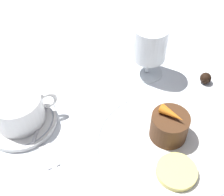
{
  "coord_description": "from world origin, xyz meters",
  "views": [
    {
      "loc": [
        -0.21,
        -0.29,
        0.46
      ],
      "look_at": [
        -0.08,
        0.07,
        0.04
      ],
      "focal_mm": 50.0,
      "sensor_mm": 36.0,
      "label": 1
    }
  ],
  "objects_px": {
    "coffee_cup": "(17,108)",
    "fork": "(57,174)",
    "dessert_cake": "(169,126)",
    "wine_glass": "(150,46)",
    "dinner_plate": "(166,147)"
  },
  "relations": [
    {
      "from": "dinner_plate",
      "to": "dessert_cake",
      "type": "relative_size",
      "value": 3.95
    },
    {
      "from": "wine_glass",
      "to": "fork",
      "type": "height_order",
      "value": "wine_glass"
    },
    {
      "from": "coffee_cup",
      "to": "fork",
      "type": "height_order",
      "value": "coffee_cup"
    },
    {
      "from": "fork",
      "to": "dessert_cake",
      "type": "height_order",
      "value": "dessert_cake"
    },
    {
      "from": "dinner_plate",
      "to": "wine_glass",
      "type": "xyz_separation_m",
      "value": [
        0.05,
        0.19,
        0.06
      ]
    },
    {
      "from": "wine_glass",
      "to": "dessert_cake",
      "type": "bearing_deg",
      "value": -102.66
    },
    {
      "from": "dessert_cake",
      "to": "fork",
      "type": "bearing_deg",
      "value": -179.01
    },
    {
      "from": "dinner_plate",
      "to": "fork",
      "type": "distance_m",
      "value": 0.19
    },
    {
      "from": "fork",
      "to": "dessert_cake",
      "type": "distance_m",
      "value": 0.2
    },
    {
      "from": "dinner_plate",
      "to": "wine_glass",
      "type": "bearing_deg",
      "value": 75.4
    },
    {
      "from": "fork",
      "to": "dinner_plate",
      "type": "bearing_deg",
      "value": -4.5
    },
    {
      "from": "coffee_cup",
      "to": "wine_glass",
      "type": "relative_size",
      "value": 1.03
    },
    {
      "from": "coffee_cup",
      "to": "fork",
      "type": "relative_size",
      "value": 0.69
    },
    {
      "from": "coffee_cup",
      "to": "wine_glass",
      "type": "bearing_deg",
      "value": 9.32
    },
    {
      "from": "fork",
      "to": "dessert_cake",
      "type": "xyz_separation_m",
      "value": [
        0.2,
        0.0,
        0.04
      ]
    }
  ]
}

